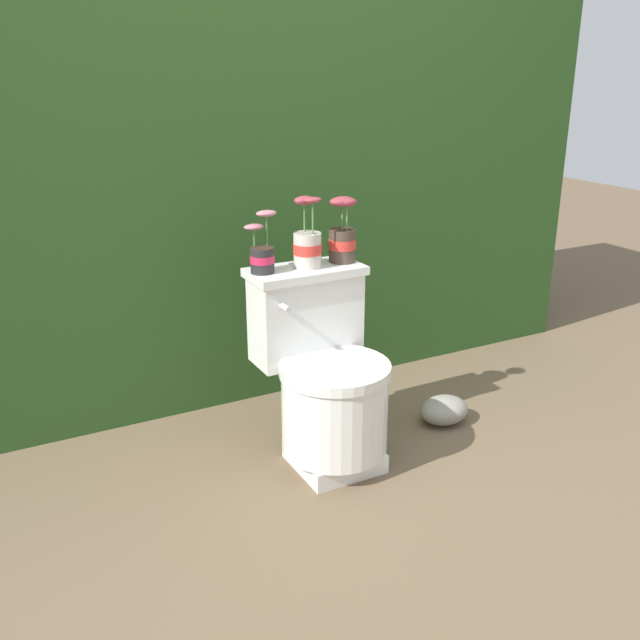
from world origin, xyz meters
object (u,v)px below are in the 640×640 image
potted_plant_midleft (307,244)px  potted_plant_middle (342,237)px  toilet (325,379)px  garden_stone (444,410)px  potted_plant_left (262,253)px

potted_plant_midleft → potted_plant_middle: 0.14m
potted_plant_midleft → toilet: bearing=-93.3°
toilet → garden_stone: toilet is taller
potted_plant_midleft → potted_plant_middle: size_ratio=1.05×
toilet → potted_plant_midleft: (0.01, 0.15, 0.46)m
toilet → potted_plant_left: (-0.16, 0.16, 0.44)m
potted_plant_midleft → garden_stone: potted_plant_midleft is taller
toilet → potted_plant_left: potted_plant_left is taller
toilet → garden_stone: 0.60m
potted_plant_left → potted_plant_middle: size_ratio=0.87×
toilet → potted_plant_middle: size_ratio=2.83×
potted_plant_left → potted_plant_middle: bearing=-1.8°
potted_plant_left → potted_plant_middle: potted_plant_middle is taller
toilet → garden_stone: size_ratio=3.38×
garden_stone → toilet: bearing=-179.8°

